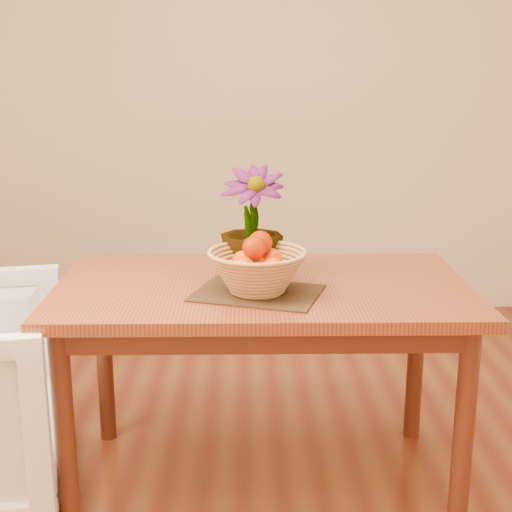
{
  "coord_description": "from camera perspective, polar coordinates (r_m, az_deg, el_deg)",
  "views": [
    {
      "loc": [
        -0.06,
        -2.02,
        1.45
      ],
      "look_at": [
        -0.02,
        0.2,
        0.87
      ],
      "focal_mm": 50.0,
      "sensor_mm": 36.0,
      "label": 1
    }
  ],
  "objects": [
    {
      "name": "wicker_basket",
      "position": [
        2.29,
        0.1,
        -1.36
      ],
      "size": [
        0.32,
        0.32,
        0.13
      ],
      "color": "#AE7F48",
      "rests_on": "placemat"
    },
    {
      "name": "potted_plant",
      "position": [
        2.43,
        -0.34,
        2.57
      ],
      "size": [
        0.23,
        0.23,
        0.39
      ],
      "primitive_type": "imported",
      "rotation": [
        0.0,
        0.0,
        -0.07
      ],
      "color": "#1F4D16",
      "rests_on": "table"
    },
    {
      "name": "wall_back",
      "position": [
        4.27,
        -0.11,
        13.24
      ],
      "size": [
        4.0,
        0.02,
        2.7
      ],
      "primitive_type": "cube",
      "color": "beige",
      "rests_on": "floor"
    },
    {
      "name": "orange_pile",
      "position": [
        2.27,
        0.11,
        0.05
      ],
      "size": [
        0.17,
        0.17,
        0.14
      ],
      "rotation": [
        0.0,
        0.0,
        0.18
      ],
      "color": "#FF4B04",
      "rests_on": "wicker_basket"
    },
    {
      "name": "table",
      "position": [
        2.45,
        0.55,
        -4.14
      ],
      "size": [
        1.4,
        0.8,
        0.75
      ],
      "color": "brown",
      "rests_on": "floor"
    },
    {
      "name": "placemat",
      "position": [
        2.31,
        0.1,
        -2.98
      ],
      "size": [
        0.46,
        0.4,
        0.01
      ],
      "primitive_type": "cube",
      "rotation": [
        0.0,
        0.0,
        -0.31
      ],
      "color": "#341F12",
      "rests_on": "table"
    }
  ]
}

